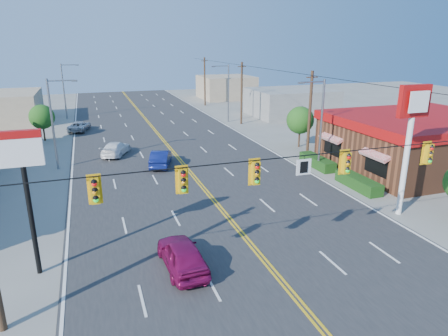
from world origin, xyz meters
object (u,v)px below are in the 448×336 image
object	(u,v)px
kfc	(418,142)
car_blue	(161,159)
pizza_hut_sign	(24,174)
signal_span	(277,182)
car_magenta	(182,256)
kfc_pylon	(411,124)
car_silver	(79,127)
car_white	(116,149)

from	to	relation	value
kfc	car_blue	distance (m)	23.33
pizza_hut_sign	car_blue	size ratio (longest dim) A/B	1.51
signal_span	car_magenta	xyz separation A→B (m)	(-4.08, 2.00, -4.12)
kfc_pylon	car_magenta	world-z (taller)	kfc_pylon
kfc	pizza_hut_sign	world-z (taller)	pizza_hut_sign
car_magenta	kfc_pylon	bearing A→B (deg)	-175.10
car_blue	signal_span	bearing A→B (deg)	112.85
kfc	car_silver	size ratio (longest dim) A/B	3.60
car_blue	car_silver	world-z (taller)	car_blue
car_magenta	car_blue	xyz separation A→B (m)	(2.13, 17.67, -0.02)
car_magenta	car_white	distance (m)	22.88
pizza_hut_sign	car_magenta	world-z (taller)	pizza_hut_sign
signal_span	kfc	world-z (taller)	signal_span
signal_span	car_blue	bearing A→B (deg)	95.66
kfc	car_silver	xyz separation A→B (m)	(-29.09, 26.11, -1.75)
signal_span	car_white	bearing A→B (deg)	102.65
pizza_hut_sign	kfc_pylon	bearing A→B (deg)	0.00
signal_span	car_magenta	size ratio (longest dim) A/B	5.39
signal_span	car_white	world-z (taller)	signal_span
signal_span	car_white	size ratio (longest dim) A/B	5.21
kfc	pizza_hut_sign	xyz separation A→B (m)	(-30.90, -8.00, 2.80)
car_white	car_silver	xyz separation A→B (m)	(-3.50, 13.28, -0.05)
car_blue	car_white	xyz separation A→B (m)	(-3.62, 5.16, -0.07)
kfc_pylon	pizza_hut_sign	distance (m)	22.02
kfc_pylon	car_white	world-z (taller)	kfc_pylon
pizza_hut_sign	car_white	bearing A→B (deg)	75.70
pizza_hut_sign	car_magenta	bearing A→B (deg)	-16.39
signal_span	kfc_pylon	size ratio (longest dim) A/B	2.86
kfc	car_white	distance (m)	28.68
car_silver	kfc	bearing A→B (deg)	152.43
kfc_pylon	car_white	xyz separation A→B (m)	(-16.69, 20.83, -5.37)
kfc_pylon	car_white	distance (m)	27.23
pizza_hut_sign	car_white	world-z (taller)	pizza_hut_sign
car_blue	car_white	bearing A→B (deg)	-37.73
signal_span	car_magenta	world-z (taller)	signal_span
kfc_pylon	car_silver	world-z (taller)	kfc_pylon
car_white	car_blue	bearing A→B (deg)	148.34
kfc_pylon	car_silver	distance (m)	40.01
signal_span	pizza_hut_sign	xyz separation A→B (m)	(-10.88, 4.00, 0.30)
kfc_pylon	car_white	size ratio (longest dim) A/B	1.82
car_blue	pizza_hut_sign	bearing A→B (deg)	77.51
car_magenta	car_blue	bearing A→B (deg)	-99.47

